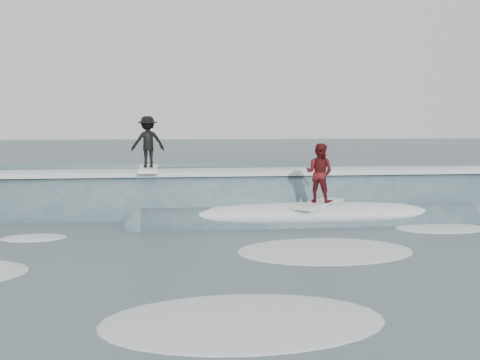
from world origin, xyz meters
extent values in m
plane|color=#384751|center=(0.00, 0.00, 0.00)|extent=(160.00, 160.00, 0.00)
cylinder|color=#395760|center=(0.00, 5.30, 0.00)|extent=(21.95, 2.33, 2.33)
cylinder|color=#395760|center=(1.80, 3.10, 0.00)|extent=(9.00, 1.03, 1.03)
sphere|color=#395760|center=(-2.70, 3.10, 0.00)|extent=(1.03, 1.03, 1.03)
sphere|color=#395760|center=(6.30, 3.10, 0.00)|extent=(1.03, 1.03, 1.03)
cube|color=white|center=(0.00, 5.30, 1.24)|extent=(18.00, 1.30, 0.14)
ellipsoid|color=white|center=(1.80, 3.10, 0.30)|extent=(7.60, 1.30, 0.60)
cube|color=white|center=(-2.63, 5.30, 1.36)|extent=(0.63, 2.02, 0.10)
imported|color=black|center=(-2.63, 5.30, 2.16)|extent=(1.08, 0.78, 1.51)
cube|color=silver|center=(1.99, 3.10, 0.56)|extent=(1.71, 1.89, 0.10)
imported|color=#500F11|center=(1.99, 3.10, 1.40)|extent=(0.96, 0.92, 1.57)
ellipsoid|color=white|center=(-5.16, 2.19, 0.00)|extent=(1.73, 1.18, 0.10)
ellipsoid|color=white|center=(5.02, 2.26, 0.00)|extent=(2.03, 1.38, 0.10)
ellipsoid|color=white|center=(-0.84, -3.65, 0.00)|extent=(3.14, 2.14, 0.10)
ellipsoid|color=white|center=(1.37, 0.19, 0.00)|extent=(3.23, 2.20, 0.10)
cylinder|color=#395760|center=(7.20, 18.00, 0.00)|extent=(22.00, 0.80, 0.80)
cylinder|color=#395760|center=(-4.76, 22.00, 0.00)|extent=(22.00, 0.60, 0.60)
camera|label=1|loc=(-1.67, -10.71, 2.71)|focal=40.00mm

